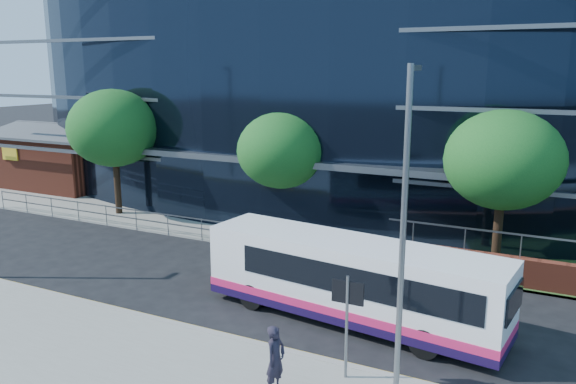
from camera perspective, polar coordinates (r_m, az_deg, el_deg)
The scene contains 15 objects.
ground at distance 18.63m, azimuth -5.77°, elevation -13.19°, with size 200.00×200.00×0.00m, color black.
kerb at distance 17.85m, azimuth -7.53°, elevation -14.16°, with size 80.00×0.25×0.16m, color gray.
yellow_line_outer at distance 18.03m, azimuth -7.16°, elevation -14.13°, with size 80.00×0.08×0.01m, color gold.
yellow_line_inner at distance 18.14m, azimuth -6.89°, elevation -13.95°, with size 80.00×0.08×0.01m, color gold.
far_forecourt at distance 30.39m, azimuth -4.42°, elevation -2.84°, with size 50.00×8.00×0.10m, color gray.
glass_office at distance 37.37m, azimuth 6.00°, elevation 12.31°, with size 44.00×23.10×16.00m.
brick_pavilion at distance 42.02m, azimuth -21.80°, elevation 3.20°, with size 8.60×6.66×4.40m.
guard_railings at distance 28.12m, azimuth -12.13°, elevation -2.73°, with size 24.00×0.05×1.10m.
street_sign at distance 14.62m, azimuth 6.04°, elevation -11.40°, with size 0.85×0.09×2.80m.
tree_far_a at distance 32.13m, azimuth -17.30°, elevation 6.20°, with size 4.95×4.95×6.98m.
tree_far_b at distance 26.83m, azimuth -0.66°, elevation 4.23°, with size 4.29×4.29×6.05m.
tree_far_c at distance 23.53m, azimuth 21.04°, elevation 3.04°, with size 4.62×4.62×6.51m.
streetlight_east at distance 12.89m, azimuth 11.64°, elevation -4.04°, with size 0.15×0.77×8.00m.
city_bus at distance 18.27m, azimuth 6.63°, elevation -8.87°, with size 10.14×3.47×2.69m.
pedestrian at distance 14.42m, azimuth -1.28°, elevation -16.65°, with size 0.64×0.42×1.75m, color black.
Camera 1 is at (9.03, -14.18, 8.04)m, focal length 35.00 mm.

